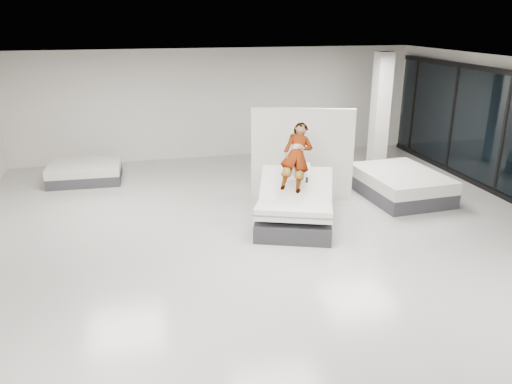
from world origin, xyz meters
TOP-DOWN VIEW (x-y plane):
  - room at (0.00, 0.00)m, footprint 14.00×14.04m
  - hero_bed at (0.61, 1.27)m, footprint 2.06×2.35m
  - person at (0.72, 1.57)m, footprint 1.05×1.53m
  - remote at (0.80, 1.16)m, footprint 0.10×0.15m
  - divider_panel at (1.26, 2.85)m, footprint 2.25×0.86m
  - flat_bed_right_far at (3.57, 2.37)m, footprint 1.78×2.31m
  - flat_bed_left_far at (-3.78, 5.35)m, footprint 1.82×1.39m
  - column at (4.00, 4.50)m, footprint 0.40×0.40m

SIDE VIEW (x-z plane):
  - flat_bed_left_far at x=-3.78m, z-range 0.00..0.49m
  - flat_bed_right_far at x=3.57m, z-range 0.00..0.61m
  - hero_bed at x=0.61m, z-range -0.23..0.96m
  - remote at x=0.80m, z-range 0.98..1.05m
  - divider_panel at x=1.26m, z-range 0.00..2.13m
  - person at x=0.72m, z-range 0.49..1.92m
  - room at x=0.00m, z-range 0.00..3.20m
  - column at x=4.00m, z-range 0.00..3.20m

